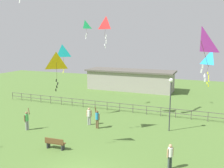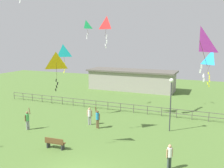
{
  "view_description": "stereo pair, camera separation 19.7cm",
  "coord_description": "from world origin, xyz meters",
  "px_view_note": "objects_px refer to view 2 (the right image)",
  "views": [
    {
      "loc": [
        6.49,
        -11.01,
        7.84
      ],
      "look_at": [
        -0.49,
        6.2,
        4.54
      ],
      "focal_mm": 39.81,
      "sensor_mm": 36.0,
      "label": 1
    },
    {
      "loc": [
        6.67,
        -10.93,
        7.84
      ],
      "look_at": [
        -0.49,
        6.2,
        4.54
      ],
      "focal_mm": 39.81,
      "sensor_mm": 36.0,
      "label": 2
    }
  ],
  "objects_px": {
    "person_4": "(27,119)",
    "kite_0": "(107,24)",
    "park_bench": "(55,143)",
    "kite_3": "(86,26)",
    "kite_6": "(212,59)",
    "lamppost": "(171,93)",
    "person_2": "(90,115)",
    "kite_5": "(56,63)",
    "person_0": "(170,155)",
    "kite_4": "(200,42)",
    "person_3": "(98,118)",
    "kite_1": "(63,52)"
  },
  "relations": [
    {
      "from": "kite_0",
      "to": "kite_1",
      "type": "height_order",
      "value": "kite_0"
    },
    {
      "from": "person_0",
      "to": "kite_4",
      "type": "relative_size",
      "value": 0.61
    },
    {
      "from": "kite_5",
      "to": "kite_4",
      "type": "bearing_deg",
      "value": -7.8
    },
    {
      "from": "lamppost",
      "to": "kite_6",
      "type": "relative_size",
      "value": 1.49
    },
    {
      "from": "lamppost",
      "to": "person_3",
      "type": "height_order",
      "value": "lamppost"
    },
    {
      "from": "kite_6",
      "to": "person_0",
      "type": "bearing_deg",
      "value": -103.09
    },
    {
      "from": "person_0",
      "to": "park_bench",
      "type": "bearing_deg",
      "value": -177.87
    },
    {
      "from": "person_4",
      "to": "kite_4",
      "type": "height_order",
      "value": "kite_4"
    },
    {
      "from": "person_4",
      "to": "kite_0",
      "type": "xyz_separation_m",
      "value": [
        5.16,
        5.72,
        8.36
      ]
    },
    {
      "from": "kite_1",
      "to": "kite_6",
      "type": "xyz_separation_m",
      "value": [
        13.81,
        1.72,
        -0.45
      ]
    },
    {
      "from": "kite_3",
      "to": "kite_6",
      "type": "bearing_deg",
      "value": -8.82
    },
    {
      "from": "lamppost",
      "to": "kite_5",
      "type": "height_order",
      "value": "kite_5"
    },
    {
      "from": "person_3",
      "to": "kite_6",
      "type": "bearing_deg",
      "value": 21.61
    },
    {
      "from": "person_4",
      "to": "kite_6",
      "type": "distance_m",
      "value": 16.84
    },
    {
      "from": "lamppost",
      "to": "person_2",
      "type": "distance_m",
      "value": 7.68
    },
    {
      "from": "person_3",
      "to": "kite_3",
      "type": "height_order",
      "value": "kite_3"
    },
    {
      "from": "kite_0",
      "to": "person_3",
      "type": "bearing_deg",
      "value": -82.48
    },
    {
      "from": "kite_0",
      "to": "kite_3",
      "type": "relative_size",
      "value": 1.5
    },
    {
      "from": "lamppost",
      "to": "person_0",
      "type": "distance_m",
      "value": 7.07
    },
    {
      "from": "person_2",
      "to": "kite_5",
      "type": "height_order",
      "value": "kite_5"
    },
    {
      "from": "kite_0",
      "to": "kite_1",
      "type": "bearing_deg",
      "value": -165.12
    },
    {
      "from": "kite_5",
      "to": "person_0",
      "type": "bearing_deg",
      "value": 5.02
    },
    {
      "from": "kite_1",
      "to": "kite_3",
      "type": "xyz_separation_m",
      "value": [
        0.56,
        3.78,
        2.72
      ]
    },
    {
      "from": "person_0",
      "to": "kite_4",
      "type": "height_order",
      "value": "kite_4"
    },
    {
      "from": "kite_6",
      "to": "person_4",
      "type": "bearing_deg",
      "value": -156.76
    },
    {
      "from": "kite_5",
      "to": "kite_6",
      "type": "relative_size",
      "value": 0.85
    },
    {
      "from": "person_0",
      "to": "kite_5",
      "type": "bearing_deg",
      "value": -174.98
    },
    {
      "from": "kite_3",
      "to": "kite_4",
      "type": "distance_m",
      "value": 17.82
    },
    {
      "from": "kite_3",
      "to": "park_bench",
      "type": "bearing_deg",
      "value": -73.83
    },
    {
      "from": "kite_0",
      "to": "kite_1",
      "type": "xyz_separation_m",
      "value": [
        -4.26,
        -1.13,
        -2.66
      ]
    },
    {
      "from": "person_3",
      "to": "kite_3",
      "type": "distance_m",
      "value": 10.96
    },
    {
      "from": "person_2",
      "to": "kite_1",
      "type": "relative_size",
      "value": 0.59
    },
    {
      "from": "kite_0",
      "to": "kite_3",
      "type": "bearing_deg",
      "value": 144.46
    },
    {
      "from": "person_2",
      "to": "kite_5",
      "type": "distance_m",
      "value": 8.04
    },
    {
      "from": "person_2",
      "to": "kite_0",
      "type": "relative_size",
      "value": 0.55
    },
    {
      "from": "lamppost",
      "to": "person_2",
      "type": "bearing_deg",
      "value": -170.12
    },
    {
      "from": "person_0",
      "to": "kite_4",
      "type": "xyz_separation_m",
      "value": [
        1.46,
        -1.9,
        6.82
      ]
    },
    {
      "from": "kite_3",
      "to": "kite_6",
      "type": "xyz_separation_m",
      "value": [
        13.25,
        -2.06,
        -3.17
      ]
    },
    {
      "from": "park_bench",
      "to": "person_4",
      "type": "distance_m",
      "value": 5.16
    },
    {
      "from": "person_4",
      "to": "kite_0",
      "type": "distance_m",
      "value": 11.37
    },
    {
      "from": "kite_3",
      "to": "kite_5",
      "type": "relative_size",
      "value": 0.76
    },
    {
      "from": "person_0",
      "to": "kite_5",
      "type": "relative_size",
      "value": 0.6
    },
    {
      "from": "lamppost",
      "to": "person_4",
      "type": "bearing_deg",
      "value": -158.94
    },
    {
      "from": "kite_4",
      "to": "kite_6",
      "type": "bearing_deg",
      "value": 87.3
    },
    {
      "from": "person_3",
      "to": "kite_6",
      "type": "relative_size",
      "value": 0.62
    },
    {
      "from": "kite_4",
      "to": "kite_6",
      "type": "xyz_separation_m",
      "value": [
        0.49,
        10.27,
        -1.51
      ]
    },
    {
      "from": "kite_4",
      "to": "kite_5",
      "type": "height_order",
      "value": "kite_4"
    },
    {
      "from": "person_0",
      "to": "kite_6",
      "type": "relative_size",
      "value": 0.51
    },
    {
      "from": "person_4",
      "to": "kite_4",
      "type": "relative_size",
      "value": 0.75
    },
    {
      "from": "person_2",
      "to": "kite_6",
      "type": "distance_m",
      "value": 11.93
    }
  ]
}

